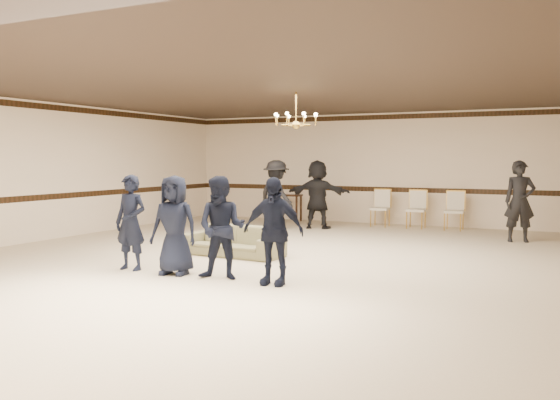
{
  "coord_description": "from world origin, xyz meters",
  "views": [
    {
      "loc": [
        4.89,
        -9.77,
        1.89
      ],
      "look_at": [
        0.38,
        -0.5,
        1.17
      ],
      "focal_mm": 38.18,
      "sensor_mm": 36.0,
      "label": 1
    }
  ],
  "objects_px": {
    "boy_b": "(174,225)",
    "banquet_chair_right": "(454,211)",
    "chandelier": "(296,109)",
    "adult_mid": "(318,194)",
    "adult_right": "(520,201)",
    "console_table": "(286,208)",
    "boy_c": "(222,228)",
    "settee": "(233,241)",
    "boy_a": "(131,222)",
    "banquet_chair_left": "(380,208)",
    "boy_d": "(273,231)",
    "banquet_chair_mid": "(416,210)",
    "adult_left": "(276,195)"
  },
  "relations": [
    {
      "from": "settee",
      "to": "adult_left",
      "type": "bearing_deg",
      "value": 108.76
    },
    {
      "from": "console_table",
      "to": "boy_c",
      "type": "bearing_deg",
      "value": -74.14
    },
    {
      "from": "banquet_chair_left",
      "to": "banquet_chair_mid",
      "type": "distance_m",
      "value": 1.0
    },
    {
      "from": "adult_right",
      "to": "banquet_chair_mid",
      "type": "bearing_deg",
      "value": 132.78
    },
    {
      "from": "chandelier",
      "to": "boy_b",
      "type": "distance_m",
      "value": 3.64
    },
    {
      "from": "boy_c",
      "to": "adult_mid",
      "type": "xyz_separation_m",
      "value": [
        -1.23,
        6.93,
        0.11
      ]
    },
    {
      "from": "banquet_chair_right",
      "to": "console_table",
      "type": "height_order",
      "value": "banquet_chair_right"
    },
    {
      "from": "banquet_chair_right",
      "to": "console_table",
      "type": "bearing_deg",
      "value": 172.4
    },
    {
      "from": "adult_right",
      "to": "banquet_chair_right",
      "type": "distance_m",
      "value": 2.38
    },
    {
      "from": "settee",
      "to": "boy_d",
      "type": "bearing_deg",
      "value": -43.43
    },
    {
      "from": "settee",
      "to": "banquet_chair_left",
      "type": "height_order",
      "value": "banquet_chair_left"
    },
    {
      "from": "settee",
      "to": "adult_mid",
      "type": "relative_size",
      "value": 1.08
    },
    {
      "from": "boy_d",
      "to": "settee",
      "type": "height_order",
      "value": "boy_d"
    },
    {
      "from": "boy_a",
      "to": "boy_d",
      "type": "xyz_separation_m",
      "value": [
        2.7,
        0.0,
        0.0
      ]
    },
    {
      "from": "boy_b",
      "to": "banquet_chair_left",
      "type": "xyz_separation_m",
      "value": [
        1.06,
        8.13,
        -0.3
      ]
    },
    {
      "from": "settee",
      "to": "console_table",
      "type": "xyz_separation_m",
      "value": [
        -1.85,
        6.29,
        0.11
      ]
    },
    {
      "from": "adult_mid",
      "to": "banquet_chair_right",
      "type": "distance_m",
      "value": 3.61
    },
    {
      "from": "boy_b",
      "to": "boy_c",
      "type": "height_order",
      "value": "same"
    },
    {
      "from": "boy_a",
      "to": "settee",
      "type": "bearing_deg",
      "value": 67.51
    },
    {
      "from": "boy_c",
      "to": "banquet_chair_right",
      "type": "height_order",
      "value": "boy_c"
    },
    {
      "from": "boy_b",
      "to": "banquet_chair_left",
      "type": "bearing_deg",
      "value": 72.74
    },
    {
      "from": "banquet_chair_mid",
      "to": "banquet_chair_right",
      "type": "relative_size",
      "value": 1.0
    },
    {
      "from": "chandelier",
      "to": "boy_c",
      "type": "relative_size",
      "value": 0.58
    },
    {
      "from": "adult_right",
      "to": "banquet_chair_left",
      "type": "xyz_separation_m",
      "value": [
        -3.71,
        1.59,
        -0.41
      ]
    },
    {
      "from": "adult_left",
      "to": "adult_right",
      "type": "bearing_deg",
      "value": -152.36
    },
    {
      "from": "settee",
      "to": "banquet_chair_right",
      "type": "height_order",
      "value": "banquet_chair_right"
    },
    {
      "from": "boy_a",
      "to": "adult_right",
      "type": "height_order",
      "value": "adult_right"
    },
    {
      "from": "boy_c",
      "to": "boy_b",
      "type": "bearing_deg",
      "value": 168.41
    },
    {
      "from": "adult_mid",
      "to": "banquet_chair_right",
      "type": "xyz_separation_m",
      "value": [
        3.39,
        1.19,
        -0.41
      ]
    },
    {
      "from": "adult_mid",
      "to": "console_table",
      "type": "bearing_deg",
      "value": -49.19
    },
    {
      "from": "chandelier",
      "to": "banquet_chair_mid",
      "type": "xyz_separation_m",
      "value": [
        1.19,
        5.25,
        -2.36
      ]
    },
    {
      "from": "boy_a",
      "to": "banquet_chair_right",
      "type": "xyz_separation_m",
      "value": [
        3.96,
        8.13,
        -0.3
      ]
    },
    {
      "from": "boy_a",
      "to": "banquet_chair_left",
      "type": "relative_size",
      "value": 1.59
    },
    {
      "from": "boy_d",
      "to": "banquet_chair_right",
      "type": "bearing_deg",
      "value": 76.55
    },
    {
      "from": "boy_a",
      "to": "banquet_chair_mid",
      "type": "distance_m",
      "value": 8.65
    },
    {
      "from": "adult_left",
      "to": "banquet_chair_right",
      "type": "height_order",
      "value": "adult_left"
    },
    {
      "from": "boy_a",
      "to": "boy_b",
      "type": "relative_size",
      "value": 1.0
    },
    {
      "from": "chandelier",
      "to": "banquet_chair_mid",
      "type": "bearing_deg",
      "value": 77.25
    },
    {
      "from": "boy_b",
      "to": "boy_d",
      "type": "distance_m",
      "value": 1.8
    },
    {
      "from": "boy_c",
      "to": "settee",
      "type": "height_order",
      "value": "boy_c"
    },
    {
      "from": "console_table",
      "to": "boy_a",
      "type": "bearing_deg",
      "value": -85.85
    },
    {
      "from": "adult_left",
      "to": "banquet_chair_mid",
      "type": "height_order",
      "value": "adult_left"
    },
    {
      "from": "boy_d",
      "to": "settee",
      "type": "bearing_deg",
      "value": 128.31
    },
    {
      "from": "adult_right",
      "to": "console_table",
      "type": "distance_m",
      "value": 6.97
    },
    {
      "from": "boy_b",
      "to": "chandelier",
      "type": "bearing_deg",
      "value": 63.32
    },
    {
      "from": "banquet_chair_left",
      "to": "console_table",
      "type": "bearing_deg",
      "value": 174.82
    },
    {
      "from": "chandelier",
      "to": "adult_mid",
      "type": "relative_size",
      "value": 0.51
    },
    {
      "from": "boy_b",
      "to": "banquet_chair_right",
      "type": "height_order",
      "value": "boy_b"
    },
    {
      "from": "adult_mid",
      "to": "chandelier",
      "type": "bearing_deg",
      "value": 98.06
    },
    {
      "from": "boy_d",
      "to": "banquet_chair_mid",
      "type": "height_order",
      "value": "boy_d"
    }
  ]
}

